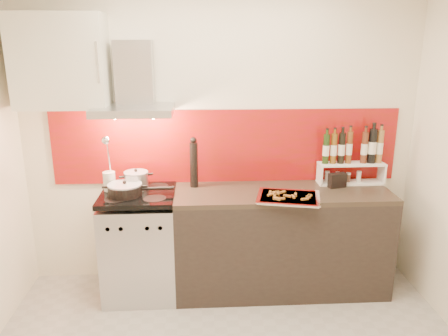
{
  "coord_description": "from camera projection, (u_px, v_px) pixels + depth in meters",
  "views": [
    {
      "loc": [
        -0.19,
        -2.31,
        2.1
      ],
      "look_at": [
        0.0,
        0.95,
        1.15
      ],
      "focal_mm": 35.0,
      "sensor_mm": 36.0,
      "label": 1
    }
  ],
  "objects": [
    {
      "name": "range_stove",
      "position": [
        141.0,
        245.0,
        3.7
      ],
      "size": [
        0.6,
        0.6,
        0.91
      ],
      "color": "#B7B7BA",
      "rests_on": "ground"
    },
    {
      "name": "range_hood",
      "position": [
        134.0,
        88.0,
        3.47
      ],
      "size": [
        0.62,
        0.5,
        0.61
      ],
      "color": "#B7B7BA",
      "rests_on": "back_wall"
    },
    {
      "name": "step_shelf",
      "position": [
        353.0,
        158.0,
        3.77
      ],
      "size": [
        0.57,
        0.16,
        0.49
      ],
      "color": "white",
      "rests_on": "counter"
    },
    {
      "name": "baking_tray",
      "position": [
        288.0,
        197.0,
        3.44
      ],
      "size": [
        0.56,
        0.48,
        0.03
      ],
      "color": "silver",
      "rests_on": "counter"
    },
    {
      "name": "backsplash",
      "position": [
        227.0,
        146.0,
        3.8
      ],
      "size": [
        3.0,
        0.02,
        0.64
      ],
      "primitive_type": "cube",
      "color": "maroon",
      "rests_on": "back_wall"
    },
    {
      "name": "stock_pot",
      "position": [
        136.0,
        180.0,
        3.64
      ],
      "size": [
        0.2,
        0.2,
        0.17
      ],
      "color": "#B7B7BA",
      "rests_on": "range_stove"
    },
    {
      "name": "utensil_jar",
      "position": [
        109.0,
        175.0,
        3.57
      ],
      "size": [
        0.1,
        0.15,
        0.48
      ],
      "color": "silver",
      "rests_on": "range_stove"
    },
    {
      "name": "caddy_box",
      "position": [
        337.0,
        181.0,
        3.71
      ],
      "size": [
        0.16,
        0.1,
        0.13
      ],
      "primitive_type": "cube",
      "rotation": [
        0.0,
        0.0,
        0.26
      ],
      "color": "black",
      "rests_on": "counter"
    },
    {
      "name": "back_wall",
      "position": [
        221.0,
        137.0,
        3.79
      ],
      "size": [
        3.4,
        0.02,
        2.6
      ],
      "primitive_type": "cube",
      "color": "silver",
      "rests_on": "ground"
    },
    {
      "name": "saute_pan",
      "position": [
        126.0,
        189.0,
        3.49
      ],
      "size": [
        0.53,
        0.27,
        0.13
      ],
      "color": "black",
      "rests_on": "range_stove"
    },
    {
      "name": "upper_cabinet",
      "position": [
        61.0,
        61.0,
        3.37
      ],
      "size": [
        0.7,
        0.35,
        0.72
      ],
      "primitive_type": "cube",
      "color": "beige",
      "rests_on": "back_wall"
    },
    {
      "name": "pepper_mill",
      "position": [
        194.0,
        163.0,
        3.69
      ],
      "size": [
        0.07,
        0.07,
        0.43
      ],
      "color": "black",
      "rests_on": "counter"
    },
    {
      "name": "counter",
      "position": [
        281.0,
        240.0,
        3.77
      ],
      "size": [
        1.8,
        0.6,
        0.9
      ],
      "color": "black",
      "rests_on": "ground"
    }
  ]
}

